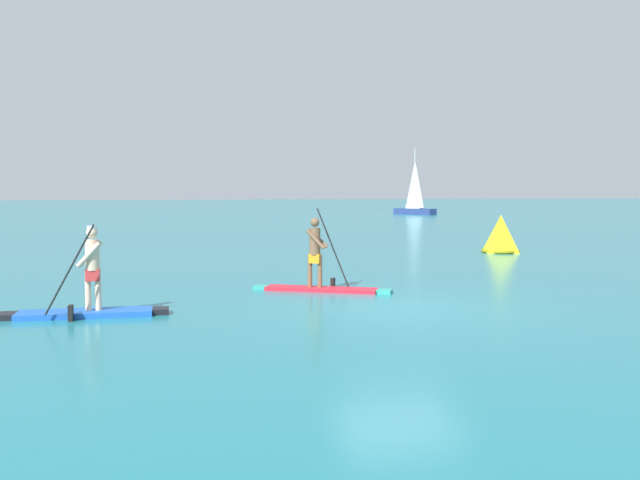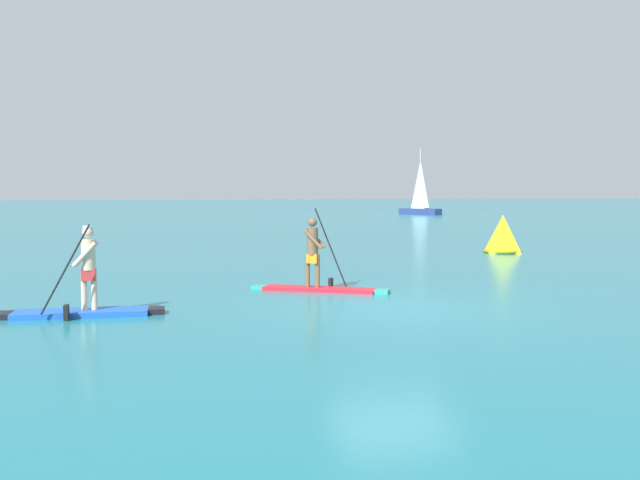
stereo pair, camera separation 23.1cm
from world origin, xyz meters
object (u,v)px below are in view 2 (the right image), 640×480
paddleboarder_near_left (82,298)px  race_marker_buoy (503,236)px  paddleboarder_mid_center (318,274)px  sailboat_right_horizon (420,206)px

paddleboarder_near_left → race_marker_buoy: size_ratio=1.91×
paddleboarder_near_left → paddleboarder_mid_center: 5.58m
paddleboarder_near_left → sailboat_right_horizon: size_ratio=0.44×
paddleboarder_near_left → paddleboarder_mid_center: size_ratio=1.02×
paddleboarder_mid_center → race_marker_buoy: bearing=70.5°
paddleboarder_mid_center → race_marker_buoy: 12.82m
paddleboarder_near_left → race_marker_buoy: paddleboarder_near_left is taller
race_marker_buoy → sailboat_right_horizon: (17.12, 44.23, 0.27)m
paddleboarder_near_left → race_marker_buoy: bearing=-141.0°
paddleboarder_near_left → paddleboarder_mid_center: paddleboarder_mid_center is taller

